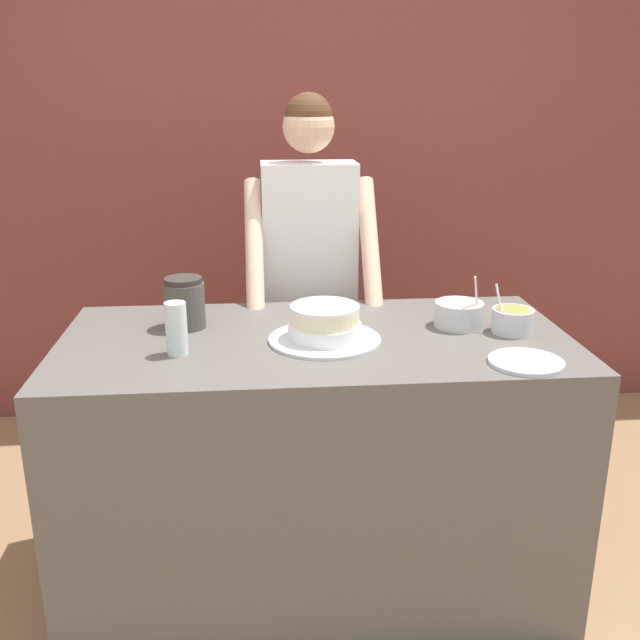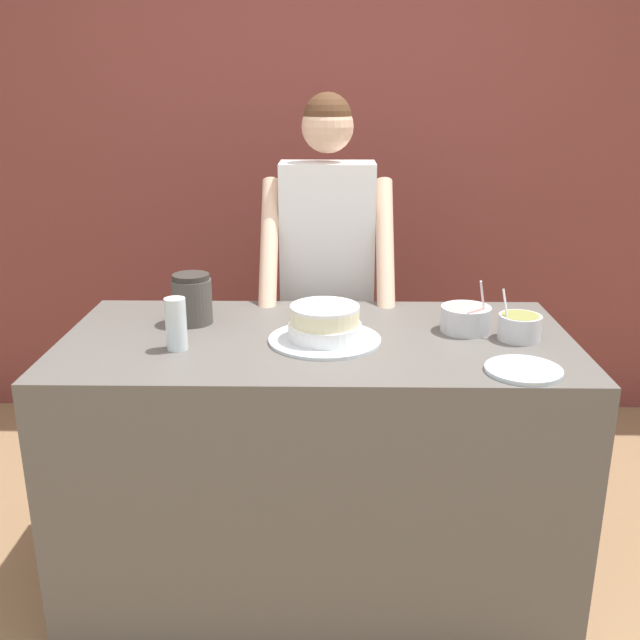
{
  "view_description": "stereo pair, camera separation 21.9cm",
  "coord_description": "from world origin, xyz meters",
  "px_view_note": "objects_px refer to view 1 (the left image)",
  "views": [
    {
      "loc": [
        -0.18,
        -1.72,
        1.64
      ],
      "look_at": [
        0.01,
        0.36,
        0.96
      ],
      "focal_mm": 40.0,
      "sensor_mm": 36.0,
      "label": 1
    },
    {
      "loc": [
        0.04,
        -1.73,
        1.64
      ],
      "look_at": [
        0.01,
        0.36,
        0.96
      ],
      "focal_mm": 40.0,
      "sensor_mm": 36.0,
      "label": 2
    }
  ],
  "objects_px": {
    "person_baker": "(309,261)",
    "frosting_bowl_pink": "(459,313)",
    "cake": "(325,326)",
    "stoneware_jar": "(185,303)",
    "ceramic_plate": "(526,362)",
    "frosting_bowl_olive": "(513,320)",
    "drinking_glass": "(176,329)"
  },
  "relations": [
    {
      "from": "person_baker",
      "to": "frosting_bowl_pink",
      "type": "height_order",
      "value": "person_baker"
    },
    {
      "from": "cake",
      "to": "stoneware_jar",
      "type": "bearing_deg",
      "value": 158.46
    },
    {
      "from": "cake",
      "to": "ceramic_plate",
      "type": "xyz_separation_m",
      "value": [
        0.55,
        -0.25,
        -0.04
      ]
    },
    {
      "from": "cake",
      "to": "frosting_bowl_pink",
      "type": "bearing_deg",
      "value": 12.93
    },
    {
      "from": "frosting_bowl_pink",
      "to": "ceramic_plate",
      "type": "bearing_deg",
      "value": -74.16
    },
    {
      "from": "frosting_bowl_pink",
      "to": "stoneware_jar",
      "type": "height_order",
      "value": "frosting_bowl_pink"
    },
    {
      "from": "frosting_bowl_olive",
      "to": "stoneware_jar",
      "type": "height_order",
      "value": "stoneware_jar"
    },
    {
      "from": "frosting_bowl_pink",
      "to": "frosting_bowl_olive",
      "type": "relative_size",
      "value": 1.17
    },
    {
      "from": "cake",
      "to": "frosting_bowl_olive",
      "type": "bearing_deg",
      "value": 2.49
    },
    {
      "from": "cake",
      "to": "drinking_glass",
      "type": "height_order",
      "value": "drinking_glass"
    },
    {
      "from": "ceramic_plate",
      "to": "frosting_bowl_pink",
      "type": "bearing_deg",
      "value": 105.84
    },
    {
      "from": "frosting_bowl_pink",
      "to": "stoneware_jar",
      "type": "distance_m",
      "value": 0.9
    },
    {
      "from": "person_baker",
      "to": "drinking_glass",
      "type": "distance_m",
      "value": 0.87
    },
    {
      "from": "drinking_glass",
      "to": "ceramic_plate",
      "type": "distance_m",
      "value": 1.01
    },
    {
      "from": "ceramic_plate",
      "to": "stoneware_jar",
      "type": "bearing_deg",
      "value": 157.09
    },
    {
      "from": "ceramic_plate",
      "to": "cake",
      "type": "bearing_deg",
      "value": 156.01
    },
    {
      "from": "frosting_bowl_olive",
      "to": "stoneware_jar",
      "type": "relative_size",
      "value": 0.94
    },
    {
      "from": "person_baker",
      "to": "frosting_bowl_pink",
      "type": "xyz_separation_m",
      "value": [
        0.45,
        -0.56,
        -0.05
      ]
    },
    {
      "from": "cake",
      "to": "drinking_glass",
      "type": "distance_m",
      "value": 0.45
    },
    {
      "from": "person_baker",
      "to": "stoneware_jar",
      "type": "bearing_deg",
      "value": -132.38
    },
    {
      "from": "cake",
      "to": "ceramic_plate",
      "type": "bearing_deg",
      "value": -23.99
    },
    {
      "from": "frosting_bowl_pink",
      "to": "frosting_bowl_olive",
      "type": "distance_m",
      "value": 0.17
    },
    {
      "from": "person_baker",
      "to": "frosting_bowl_olive",
      "type": "height_order",
      "value": "person_baker"
    },
    {
      "from": "cake",
      "to": "drinking_glass",
      "type": "relative_size",
      "value": 2.2
    },
    {
      "from": "frosting_bowl_pink",
      "to": "drinking_glass",
      "type": "height_order",
      "value": "frosting_bowl_pink"
    },
    {
      "from": "frosting_bowl_olive",
      "to": "drinking_glass",
      "type": "height_order",
      "value": "drinking_glass"
    },
    {
      "from": "person_baker",
      "to": "stoneware_jar",
      "type": "distance_m",
      "value": 0.66
    },
    {
      "from": "person_baker",
      "to": "ceramic_plate",
      "type": "relative_size",
      "value": 7.63
    },
    {
      "from": "person_baker",
      "to": "cake",
      "type": "xyz_separation_m",
      "value": [
        -0.0,
        -0.66,
        -0.05
      ]
    },
    {
      "from": "drinking_glass",
      "to": "stoneware_jar",
      "type": "bearing_deg",
      "value": 89.77
    },
    {
      "from": "cake",
      "to": "stoneware_jar",
      "type": "xyz_separation_m",
      "value": [
        -0.44,
        0.17,
        0.03
      ]
    },
    {
      "from": "cake",
      "to": "frosting_bowl_olive",
      "type": "xyz_separation_m",
      "value": [
        0.61,
        0.03,
        -0.01
      ]
    }
  ]
}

